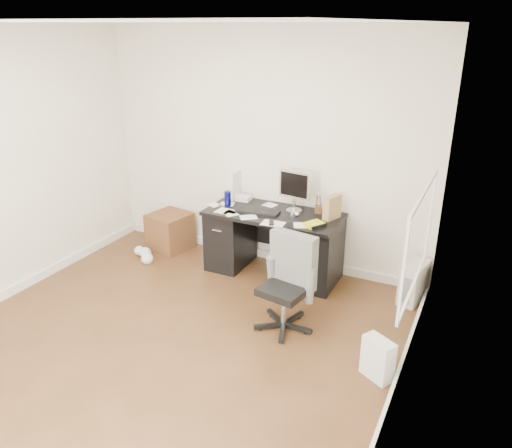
{
  "coord_description": "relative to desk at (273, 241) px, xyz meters",
  "views": [
    {
      "loc": [
        2.4,
        -3.07,
        2.69
      ],
      "look_at": [
        0.3,
        1.2,
        0.78
      ],
      "focal_mm": 35.0,
      "sensor_mm": 36.0,
      "label": 1
    }
  ],
  "objects": [
    {
      "name": "travel_mug",
      "position": [
        -0.56,
        -0.03,
        0.44
      ],
      "size": [
        0.08,
        0.08,
        0.17
      ],
      "primitive_type": "cylinder",
      "rotation": [
        0.0,
        0.0,
        0.02
      ],
      "color": "navy",
      "rests_on": "desk"
    },
    {
      "name": "ground",
      "position": [
        -0.3,
        -1.65,
        -0.4
      ],
      "size": [
        4.0,
        4.0,
        0.0
      ],
      "primitive_type": "plane",
      "color": "#412A14",
      "rests_on": "ground"
    },
    {
      "name": "magazine_file",
      "position": [
        0.63,
        0.1,
        0.48
      ],
      "size": [
        0.18,
        0.24,
        0.26
      ],
      "primitive_type": "cube",
      "rotation": [
        0.0,
        0.0,
        -0.34
      ],
      "color": "olive",
      "rests_on": "desk"
    },
    {
      "name": "keyboard",
      "position": [
        -0.15,
        -0.08,
        0.36
      ],
      "size": [
        0.49,
        0.22,
        0.03
      ],
      "primitive_type": "cube",
      "rotation": [
        0.0,
        0.0,
        0.12
      ],
      "color": "black",
      "rests_on": "desk"
    },
    {
      "name": "desk",
      "position": [
        0.0,
        0.0,
        0.0
      ],
      "size": [
        1.5,
        0.7,
        0.75
      ],
      "color": "black",
      "rests_on": "ground"
    },
    {
      "name": "shopping_bag",
      "position": [
        1.52,
        -1.3,
        -0.22
      ],
      "size": [
        0.32,
        0.3,
        0.36
      ],
      "primitive_type": "cube",
      "rotation": [
        0.0,
        0.0,
        -0.53
      ],
      "color": "silver",
      "rests_on": "ground"
    },
    {
      "name": "loose_papers",
      "position": [
        -0.2,
        -0.05,
        0.35
      ],
      "size": [
        1.1,
        0.6,
        0.0
      ],
      "primitive_type": null,
      "color": "silver",
      "rests_on": "desk"
    },
    {
      "name": "desk_printer",
      "position": [
        -0.68,
        0.17,
        -0.31
      ],
      "size": [
        0.38,
        0.33,
        0.19
      ],
      "primitive_type": "cube",
      "rotation": [
        0.0,
        0.0,
        -0.24
      ],
      "color": "slate",
      "rests_on": "ground"
    },
    {
      "name": "white_binder",
      "position": [
        -0.62,
        0.26,
        0.51
      ],
      "size": [
        0.15,
        0.29,
        0.33
      ],
      "primitive_type": "cube",
      "rotation": [
        0.0,
        0.0,
        0.06
      ],
      "color": "silver",
      "rests_on": "desk"
    },
    {
      "name": "office_chair",
      "position": [
        0.55,
        -0.98,
        0.06
      ],
      "size": [
        0.6,
        0.6,
        0.92
      ],
      "primitive_type": null,
      "rotation": [
        0.0,
        0.0,
        -0.17
      ],
      "color": "#4F524F",
      "rests_on": "ground"
    },
    {
      "name": "wicker_basket",
      "position": [
        -1.48,
        0.07,
        -0.17
      ],
      "size": [
        0.54,
        0.54,
        0.46
      ],
      "primitive_type": "cube",
      "rotation": [
        0.0,
        0.0,
        -0.2
      ],
      "color": "#533019",
      "rests_on": "ground"
    },
    {
      "name": "pc_tower",
      "position": [
        1.56,
        0.09,
        -0.19
      ],
      "size": [
        0.26,
        0.44,
        0.42
      ],
      "primitive_type": "cube",
      "rotation": [
        0.0,
        0.0,
        -0.2
      ],
      "color": "beige",
      "rests_on": "ground"
    },
    {
      "name": "computer_mouse",
      "position": [
        0.28,
        -0.01,
        0.38
      ],
      "size": [
        0.08,
        0.08,
        0.06
      ],
      "primitive_type": "sphere",
      "rotation": [
        0.0,
        0.0,
        -0.39
      ],
      "color": "silver",
      "rests_on": "desk"
    },
    {
      "name": "lcd_monitor",
      "position": [
        0.19,
        0.13,
        0.59
      ],
      "size": [
        0.4,
        0.26,
        0.47
      ],
      "primitive_type": null,
      "rotation": [
        0.0,
        0.0,
        -0.14
      ],
      "color": "silver",
      "rests_on": "desk"
    },
    {
      "name": "yellow_book",
      "position": [
        0.54,
        -0.18,
        0.37
      ],
      "size": [
        0.24,
        0.25,
        0.03
      ],
      "primitive_type": "cube",
      "rotation": [
        0.0,
        0.0,
        -0.53
      ],
      "color": "yellow",
      "rests_on": "desk"
    },
    {
      "name": "room_shell",
      "position": [
        -0.27,
        -1.62,
        1.26
      ],
      "size": [
        4.02,
        4.02,
        2.71
      ],
      "color": "beige",
      "rests_on": "ground"
    },
    {
      "name": "pen_cup",
      "position": [
        0.45,
        0.2,
        0.45
      ],
      "size": [
        0.11,
        0.11,
        0.21
      ],
      "primitive_type": null,
      "rotation": [
        0.0,
        0.0,
        0.38
      ],
      "color": "#593219",
      "rests_on": "desk"
    },
    {
      "name": "paper_remote",
      "position": [
        0.13,
        -0.3,
        0.36
      ],
      "size": [
        0.25,
        0.21,
        0.02
      ],
      "primitive_type": null,
      "rotation": [
        0.0,
        0.0,
        0.07
      ],
      "color": "silver",
      "rests_on": "desk"
    }
  ]
}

